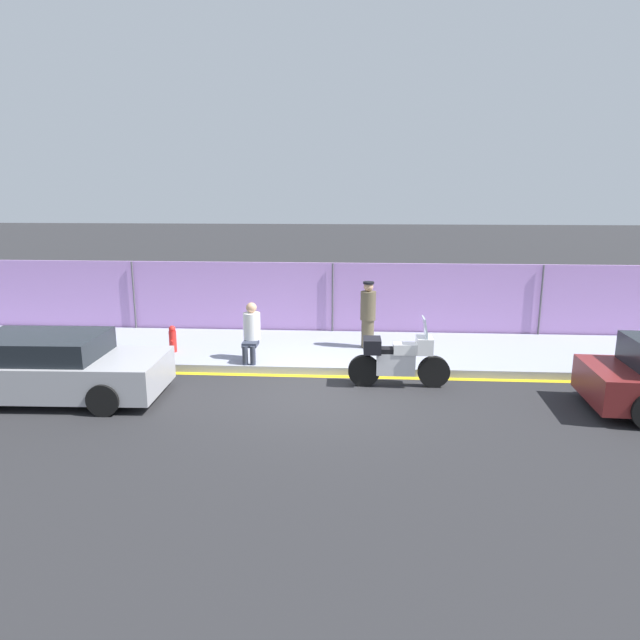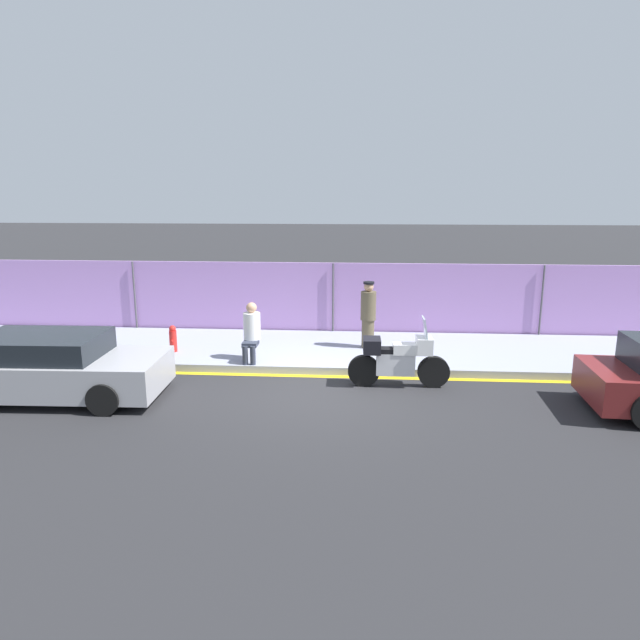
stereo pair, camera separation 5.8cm
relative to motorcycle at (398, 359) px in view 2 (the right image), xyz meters
The scene contains 9 objects.
ground_plane 1.76m from the motorcycle, 160.46° to the right, with size 120.00×120.00×0.00m, color #262628.
sidewalk 2.86m from the motorcycle, 123.67° to the left, with size 41.94×3.42×0.18m.
curb_paint_stripe 1.76m from the motorcycle, 160.87° to the left, with size 41.94×0.18×0.01m.
storefront_fence 4.44m from the motorcycle, 110.64° to the left, with size 39.84×0.17×2.08m.
motorcycle is the anchor object (origin of this frame).
officer_standing 2.50m from the motorcycle, 104.10° to the left, with size 0.38×0.38×1.67m.
person_seated_on_curb 3.49m from the motorcycle, 161.37° to the left, with size 0.39×0.70×1.35m.
parked_car_far_background 6.95m from the motorcycle, behind, with size 4.34×2.04×1.28m.
fire_hydrant 5.60m from the motorcycle, 162.70° to the left, with size 0.18×0.23×0.66m.
Camera 2 is at (0.76, -10.91, 4.02)m, focal length 32.00 mm.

